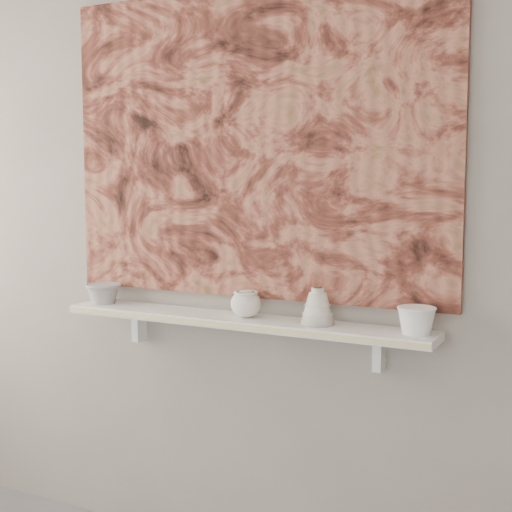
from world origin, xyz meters
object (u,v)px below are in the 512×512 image
Objects in this scene: cup_cream at (246,304)px; bell_vessel at (318,306)px; painting at (251,144)px; bowl_grey at (103,293)px; bowl_white at (417,320)px; shelf at (240,321)px.

cup_cream is 0.86× the size of bell_vessel.
bowl_grey is (-0.61, -0.08, -0.57)m from painting.
painting reaches higher than bowl_white.
shelf is 0.93× the size of painting.
bell_vessel reaches higher than shelf.
bowl_grey is at bearing 180.00° from shelf.
painting is 12.24× the size of bowl_white.
bowl_white is (1.24, 0.00, 0.00)m from bowl_grey.
painting is 0.63m from bell_vessel.
painting reaches higher than cup_cream.
bowl_grey is 1.24m from bowl_white.
bell_vessel is (0.27, 0.00, 0.01)m from cup_cream.
bell_vessel is (0.91, 0.00, 0.02)m from bowl_grey.
bowl_white reaches higher than shelf.
bowl_grey is at bearing 180.00° from bell_vessel.
bowl_white is (0.61, 0.00, -0.00)m from cup_cream.
bowl_white reaches higher than bowl_grey.
bowl_white is at bearing 0.00° from cup_cream.
cup_cream is at bearing -74.64° from painting.
bell_vessel reaches higher than bowl_white.
bowl_grey is 1.30× the size of cup_cream.
cup_cream reaches higher than bowl_grey.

